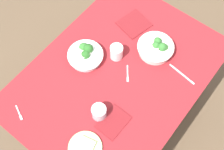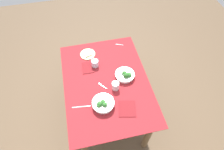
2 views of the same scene
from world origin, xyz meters
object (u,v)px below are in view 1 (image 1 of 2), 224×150
(broccoli_bowl_far, at_px, (156,48))
(napkin_folded_upper, at_px, (134,24))
(water_glass_side, at_px, (99,112))
(napkin_folded_lower, at_px, (113,122))
(broccoli_bowl_near, at_px, (86,55))
(bread_side_plate, at_px, (85,148))
(fork_by_near_bowl, at_px, (128,74))
(water_glass_center, at_px, (116,52))
(fork_by_far_bowl, at_px, (19,113))
(table_knife_left, at_px, (182,74))

(broccoli_bowl_far, relative_size, napkin_folded_upper, 1.25)
(broccoli_bowl_far, distance_m, napkin_folded_upper, 0.25)
(water_glass_side, relative_size, napkin_folded_lower, 0.48)
(broccoli_bowl_near, bearing_deg, broccoli_bowl_far, 134.16)
(broccoli_bowl_far, height_order, napkin_folded_upper, broccoli_bowl_far)
(broccoli_bowl_far, xyz_separation_m, bread_side_plate, (0.73, 0.05, -0.03))
(fork_by_near_bowl, height_order, napkin_folded_upper, napkin_folded_upper)
(water_glass_center, bearing_deg, water_glass_side, 23.78)
(water_glass_center, height_order, napkin_folded_lower, water_glass_center)
(napkin_folded_lower, bearing_deg, broccoli_bowl_near, -119.77)
(fork_by_near_bowl, relative_size, napkin_folded_upper, 0.52)
(broccoli_bowl_far, distance_m, water_glass_center, 0.25)
(water_glass_side, distance_m, napkin_folded_upper, 0.66)
(water_glass_center, distance_m, napkin_folded_lower, 0.43)
(broccoli_bowl_far, height_order, fork_by_far_bowl, broccoli_bowl_far)
(table_knife_left, bearing_deg, fork_by_near_bowl, -134.72)
(bread_side_plate, height_order, water_glass_center, water_glass_center)
(broccoli_bowl_near, relative_size, water_glass_center, 2.32)
(bread_side_plate, xyz_separation_m, water_glass_center, (-0.55, -0.22, 0.04))
(bread_side_plate, relative_size, water_glass_center, 1.94)
(fork_by_near_bowl, xyz_separation_m, table_knife_left, (-0.20, 0.26, -0.00))
(bread_side_plate, distance_m, water_glass_center, 0.60)
(water_glass_side, bearing_deg, fork_by_near_bowl, -174.75)
(fork_by_far_bowl, distance_m, fork_by_near_bowl, 0.66)
(fork_by_far_bowl, bearing_deg, bread_side_plate, 34.59)
(water_glass_side, bearing_deg, broccoli_bowl_near, -128.29)
(broccoli_bowl_near, distance_m, bread_side_plate, 0.56)
(water_glass_side, xyz_separation_m, fork_by_near_bowl, (-0.30, -0.03, -0.04))
(water_glass_side, bearing_deg, table_knife_left, 155.70)
(bread_side_plate, distance_m, napkin_folded_upper, 0.86)
(broccoli_bowl_near, xyz_separation_m, bread_side_plate, (0.43, 0.36, -0.02))
(water_glass_center, distance_m, water_glass_side, 0.39)
(napkin_folded_upper, relative_size, napkin_folded_lower, 1.04)
(broccoli_bowl_near, xyz_separation_m, water_glass_center, (-0.12, 0.14, 0.01))
(bread_side_plate, xyz_separation_m, fork_by_near_bowl, (-0.49, -0.09, -0.01))
(napkin_folded_upper, bearing_deg, bread_side_plate, 18.77)
(broccoli_bowl_far, height_order, fork_by_near_bowl, broccoli_bowl_far)
(broccoli_bowl_far, bearing_deg, bread_side_plate, 3.92)
(water_glass_side, xyz_separation_m, table_knife_left, (-0.50, 0.23, -0.04))
(bread_side_plate, xyz_separation_m, napkin_folded_lower, (-0.21, 0.03, -0.01))
(fork_by_far_bowl, bearing_deg, broccoli_bowl_far, 89.21)
(napkin_folded_upper, bearing_deg, broccoli_bowl_near, -12.01)
(broccoli_bowl_far, relative_size, table_knife_left, 1.19)
(fork_by_far_bowl, bearing_deg, table_knife_left, 76.62)
(broccoli_bowl_near, relative_size, water_glass_side, 2.61)
(bread_side_plate, bearing_deg, table_knife_left, 166.50)
(table_knife_left, bearing_deg, fork_by_far_bowl, -120.06)
(fork_by_near_bowl, xyz_separation_m, napkin_folded_lower, (0.29, 0.12, 0.00))
(broccoli_bowl_far, xyz_separation_m, napkin_folded_upper, (-0.09, -0.23, -0.03))
(bread_side_plate, relative_size, table_knife_left, 0.97)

